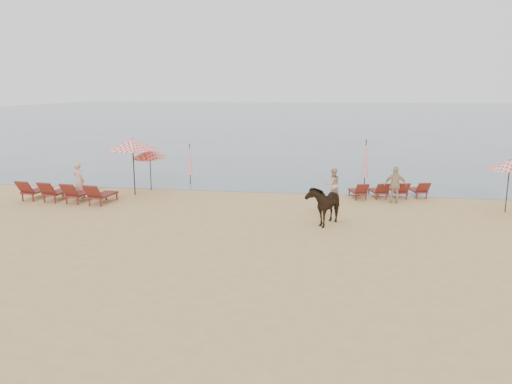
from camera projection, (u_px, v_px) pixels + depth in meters
ground at (231, 263)px, 14.67m from camera, size 120.00×120.00×0.00m
sea at (315, 114)px, 92.08m from camera, size 160.00×140.00×0.06m
lounger_cluster_left at (66, 192)px, 22.41m from camera, size 4.35×2.28×0.66m
lounger_cluster_right at (389, 190)px, 23.15m from camera, size 3.70×2.25×0.55m
umbrella_open_left_a at (133, 144)px, 23.44m from camera, size 2.38×2.38×2.70m
umbrella_open_left_b at (150, 153)px, 24.61m from camera, size 1.69×1.72×2.15m
umbrella_open_right at (510, 165)px, 20.23m from camera, size 1.81×1.81×2.21m
umbrella_closed_left at (190, 159)px, 26.23m from camera, size 0.27×0.27×2.18m
umbrella_closed_right at (365, 159)px, 24.91m from camera, size 0.31×0.31×2.53m
cow at (324, 204)px, 18.79m from camera, size 1.47×1.99×1.53m
beachgoer_left at (79, 180)px, 23.08m from camera, size 0.72×0.61×1.68m
beachgoer_right_a at (333, 184)px, 22.69m from camera, size 0.88×0.80×1.47m
beachgoer_right_b at (395, 185)px, 22.04m from camera, size 1.00×0.48×1.65m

